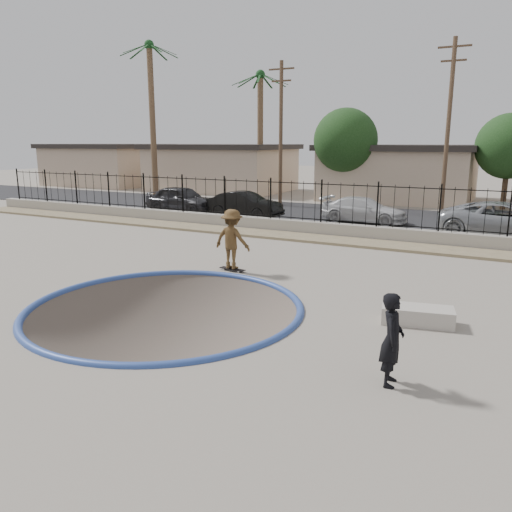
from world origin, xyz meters
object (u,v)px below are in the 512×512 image
object	(u,v)px
car_c	(364,210)
skateboard	(232,269)
skater	(232,242)
car_a	(182,199)
car_b	(245,205)
videographer	(392,339)
car_d	(505,220)
concrete_ledge	(417,315)

from	to	relation	value
car_c	skateboard	bearing A→B (deg)	178.46
skater	car_c	size ratio (longest dim) A/B	0.44
car_a	car_b	distance (m)	4.22
videographer	car_c	xyz separation A→B (m)	(-5.24, 17.17, -0.15)
videographer	car_b	size ratio (longest dim) A/B	0.39
car_c	car_d	distance (m)	6.73
car_a	skateboard	bearing A→B (deg)	-132.83
car_d	car_c	bearing A→B (deg)	81.02
concrete_ledge	car_c	world-z (taller)	car_c
concrete_ledge	skater	bearing A→B (deg)	160.40
car_b	car_c	size ratio (longest dim) A/B	0.96
car_a	car_c	xyz separation A→B (m)	(10.52, 1.28, -0.14)
skateboard	car_a	world-z (taller)	car_a
car_c	car_d	xyz separation A→B (m)	(6.61, -1.28, 0.12)
skater	skateboard	world-z (taller)	skater
car_c	car_d	world-z (taller)	car_d
skateboard	car_a	distance (m)	14.06
concrete_ledge	car_a	distance (m)	20.12
skateboard	car_d	distance (m)	12.96
skateboard	car_b	world-z (taller)	car_b
car_b	car_c	distance (m)	6.44
car_b	car_d	bearing A→B (deg)	-86.54
skateboard	car_b	size ratio (longest dim) A/B	0.22
car_a	car_d	size ratio (longest dim) A/B	0.83
car_a	car_b	world-z (taller)	car_a
concrete_ledge	car_b	size ratio (longest dim) A/B	0.38
concrete_ledge	car_a	size ratio (longest dim) A/B	0.35
skater	skateboard	bearing A→B (deg)	-73.89
car_a	car_c	size ratio (longest dim) A/B	1.04
skater	skateboard	size ratio (longest dim) A/B	2.06
skateboard	videographer	world-z (taller)	videographer
car_d	car_a	bearing A→B (deg)	92.01
skater	car_d	xyz separation A→B (m)	(7.71, 10.40, -0.16)
videographer	car_b	xyz separation A→B (m)	(-11.54, 15.89, -0.09)
car_b	car_c	xyz separation A→B (m)	(6.31, 1.28, -0.06)
videographer	car_a	size ratio (longest dim) A/B	0.36
videographer	concrete_ledge	xyz separation A→B (m)	(-0.10, 3.27, -0.63)
videographer	car_d	size ratio (longest dim) A/B	0.30
concrete_ledge	car_a	bearing A→B (deg)	141.13
car_b	car_a	bearing A→B (deg)	93.46
videographer	car_c	distance (m)	17.95
skater	car_a	world-z (taller)	skater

